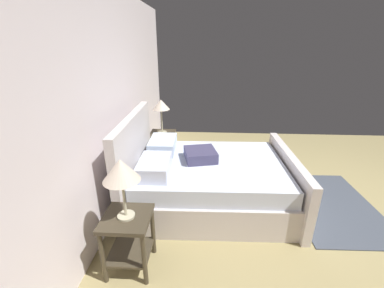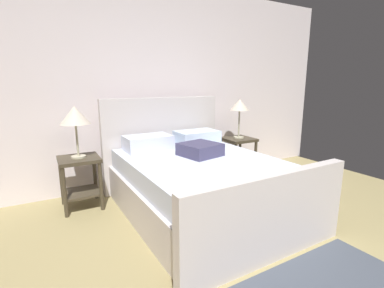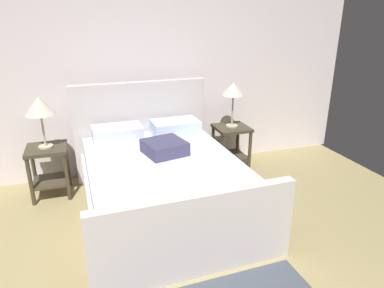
# 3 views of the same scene
# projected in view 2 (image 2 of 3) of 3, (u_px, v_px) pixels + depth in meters

# --- Properties ---
(wall_back) EXTENTS (6.44, 0.12, 2.74)m
(wall_back) POSITION_uv_depth(u_px,v_px,m) (142.00, 87.00, 3.87)
(wall_back) COLOR silver
(wall_back) RESTS_ON ground
(bed) EXTENTS (1.73, 2.18, 1.24)m
(bed) POSITION_uv_depth(u_px,v_px,m) (199.00, 181.00, 3.14)
(bed) COLOR silver
(bed) RESTS_ON ground
(nightstand_right) EXTENTS (0.44, 0.44, 0.60)m
(nightstand_right) POSITION_uv_depth(u_px,v_px,m) (238.00, 150.00, 4.34)
(nightstand_right) COLOR #3C3425
(nightstand_right) RESTS_ON ground
(table_lamp_right) EXTENTS (0.29, 0.29, 0.60)m
(table_lamp_right) POSITION_uv_depth(u_px,v_px,m) (240.00, 106.00, 4.20)
(table_lamp_right) COLOR #B7B293
(table_lamp_right) RESTS_ON nightstand_right
(nightstand_left) EXTENTS (0.44, 0.44, 0.60)m
(nightstand_left) POSITION_uv_depth(u_px,v_px,m) (80.00, 174.00, 3.21)
(nightstand_left) COLOR #3C3425
(nightstand_left) RESTS_ON ground
(table_lamp_left) EXTENTS (0.32, 0.32, 0.58)m
(table_lamp_left) POSITION_uv_depth(u_px,v_px,m) (75.00, 116.00, 3.07)
(table_lamp_left) COLOR #B7B293
(table_lamp_left) RESTS_ON nightstand_left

